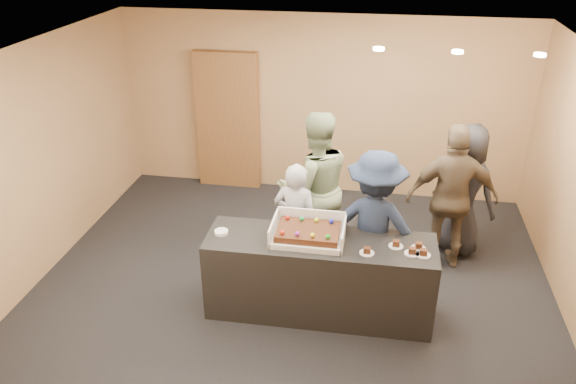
# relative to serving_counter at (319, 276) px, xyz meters

# --- Properties ---
(room) EXTENTS (6.04, 6.00, 2.70)m
(room) POSITION_rel_serving_counter_xyz_m (-0.36, 0.53, 0.90)
(room) COLOR black
(room) RESTS_ON ground
(serving_counter) EXTENTS (2.41, 0.73, 0.90)m
(serving_counter) POSITION_rel_serving_counter_xyz_m (0.00, 0.00, 0.00)
(serving_counter) COLOR black
(serving_counter) RESTS_ON floor
(storage_cabinet) EXTENTS (0.97, 0.15, 2.14)m
(storage_cabinet) POSITION_rel_serving_counter_xyz_m (-1.79, 2.94, 0.62)
(storage_cabinet) COLOR brown
(storage_cabinet) RESTS_ON floor
(cake_box) EXTENTS (0.75, 0.52, 0.22)m
(cake_box) POSITION_rel_serving_counter_xyz_m (-0.13, 0.03, 0.50)
(cake_box) COLOR white
(cake_box) RESTS_ON serving_counter
(sheet_cake) EXTENTS (0.64, 0.44, 0.12)m
(sheet_cake) POSITION_rel_serving_counter_xyz_m (-0.13, -0.00, 0.55)
(sheet_cake) COLOR #36160C
(sheet_cake) RESTS_ON cake_box
(plate_stack) EXTENTS (0.15, 0.15, 0.04)m
(plate_stack) POSITION_rel_serving_counter_xyz_m (-1.05, -0.04, 0.47)
(plate_stack) COLOR white
(plate_stack) RESTS_ON serving_counter
(slice_a) EXTENTS (0.15, 0.15, 0.07)m
(slice_a) POSITION_rel_serving_counter_xyz_m (0.49, -0.16, 0.47)
(slice_a) COLOR white
(slice_a) RESTS_ON serving_counter
(slice_b) EXTENTS (0.15, 0.15, 0.07)m
(slice_b) POSITION_rel_serving_counter_xyz_m (0.77, 0.02, 0.47)
(slice_b) COLOR white
(slice_b) RESTS_ON serving_counter
(slice_c) EXTENTS (0.15, 0.15, 0.07)m
(slice_c) POSITION_rel_serving_counter_xyz_m (0.93, -0.09, 0.47)
(slice_c) COLOR white
(slice_c) RESTS_ON serving_counter
(slice_d) EXTENTS (0.15, 0.15, 0.07)m
(slice_d) POSITION_rel_serving_counter_xyz_m (1.00, 0.02, 0.47)
(slice_d) COLOR white
(slice_d) RESTS_ON serving_counter
(slice_e) EXTENTS (0.15, 0.15, 0.07)m
(slice_e) POSITION_rel_serving_counter_xyz_m (1.04, -0.10, 0.47)
(slice_e) COLOR white
(slice_e) RESTS_ON serving_counter
(person_server_grey) EXTENTS (0.60, 0.45, 1.48)m
(person_server_grey) POSITION_rel_serving_counter_xyz_m (-0.36, 0.61, 0.29)
(person_server_grey) COLOR #ADAEB3
(person_server_grey) RESTS_ON floor
(person_sage_man) EXTENTS (1.14, 1.04, 1.92)m
(person_sage_man) POSITION_rel_serving_counter_xyz_m (-0.20, 1.11, 0.51)
(person_sage_man) COLOR gray
(person_sage_man) RESTS_ON floor
(person_navy_man) EXTENTS (1.21, 0.80, 1.75)m
(person_navy_man) POSITION_rel_serving_counter_xyz_m (0.54, 0.45, 0.42)
(person_navy_man) COLOR #1F2B45
(person_navy_man) RESTS_ON floor
(person_brown_extra) EXTENTS (1.11, 0.54, 1.83)m
(person_brown_extra) POSITION_rel_serving_counter_xyz_m (1.42, 1.19, 0.47)
(person_brown_extra) COLOR brown
(person_brown_extra) RESTS_ON floor
(person_dark_suit) EXTENTS (0.99, 0.93, 1.71)m
(person_dark_suit) POSITION_rel_serving_counter_xyz_m (1.60, 1.58, 0.40)
(person_dark_suit) COLOR black
(person_dark_suit) RESTS_ON floor
(ceiling_spotlights) EXTENTS (1.72, 0.12, 0.03)m
(ceiling_spotlights) POSITION_rel_serving_counter_xyz_m (1.24, 1.03, 2.22)
(ceiling_spotlights) COLOR #FFEAC6
(ceiling_spotlights) RESTS_ON ceiling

